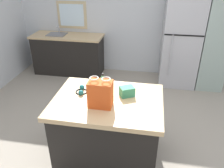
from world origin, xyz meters
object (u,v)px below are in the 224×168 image
(shopping_bag, at_px, (100,94))
(kitchen_island, at_px, (108,128))
(tall_cabinet, at_px, (215,37))
(small_box, at_px, (127,91))
(refrigerator, at_px, (181,41))
(ear_defenders, at_px, (81,90))
(bottle, at_px, (103,82))

(shopping_bag, bearing_deg, kitchen_island, 69.89)
(kitchen_island, xyz_separation_m, tall_cabinet, (1.68, 2.38, 0.60))
(tall_cabinet, relative_size, small_box, 12.57)
(kitchen_island, height_order, shopping_bag, shopping_bag)
(kitchen_island, height_order, tall_cabinet, tall_cabinet)
(kitchen_island, relative_size, shopping_bag, 3.72)
(refrigerator, distance_m, ear_defenders, 2.66)
(tall_cabinet, xyz_separation_m, small_box, (-1.47, -2.25, -0.10))
(tall_cabinet, bearing_deg, shopping_bag, -124.53)
(kitchen_island, bearing_deg, ear_defenders, 162.16)
(shopping_bag, bearing_deg, bottle, 98.69)
(refrigerator, height_order, bottle, refrigerator)
(bottle, bearing_deg, refrigerator, 61.30)
(shopping_bag, bearing_deg, refrigerator, 66.54)
(tall_cabinet, xyz_separation_m, shopping_bag, (-1.73, -2.52, -0.01))
(small_box, relative_size, bottle, 0.80)
(bottle, distance_m, ear_defenders, 0.29)
(tall_cabinet, height_order, bottle, tall_cabinet)
(shopping_bag, height_order, small_box, shopping_bag)
(small_box, xyz_separation_m, ear_defenders, (-0.57, -0.01, -0.04))
(refrigerator, distance_m, tall_cabinet, 0.65)
(kitchen_island, distance_m, shopping_bag, 0.61)
(bottle, bearing_deg, kitchen_island, -66.94)
(kitchen_island, xyz_separation_m, small_box, (0.21, 0.13, 0.50))
(shopping_bag, xyz_separation_m, ear_defenders, (-0.30, 0.26, -0.13))
(shopping_bag, height_order, bottle, shopping_bag)
(refrigerator, bearing_deg, shopping_bag, -113.46)
(bottle, height_order, ear_defenders, bottle)
(refrigerator, height_order, shopping_bag, refrigerator)
(small_box, bearing_deg, kitchen_island, -149.16)
(refrigerator, bearing_deg, small_box, -110.18)
(shopping_bag, xyz_separation_m, small_box, (0.27, 0.27, -0.10))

